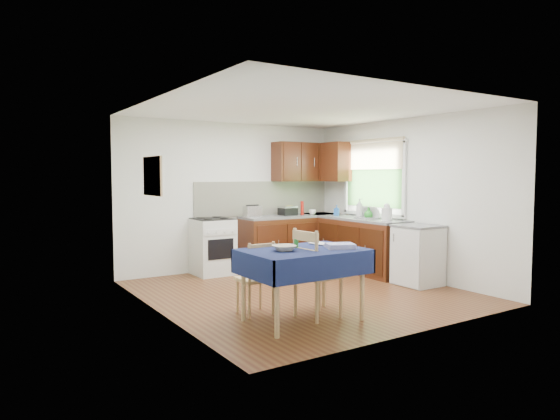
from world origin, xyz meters
TOP-DOWN VIEW (x-y plane):
  - floor at (0.00, 0.00)m, footprint 4.20×4.20m
  - ceiling at (0.00, 0.00)m, footprint 4.00×4.20m
  - wall_back at (0.00, 2.10)m, footprint 4.00×0.02m
  - wall_front at (0.00, -2.10)m, footprint 4.00×0.02m
  - wall_left at (-2.00, 0.00)m, footprint 0.02×4.20m
  - wall_right at (2.00, 0.00)m, footprint 0.02×4.20m
  - base_cabinets at (1.36, 1.26)m, footprint 1.90×2.30m
  - worktop_back at (1.05, 1.80)m, footprint 1.90×0.60m
  - worktop_right at (1.70, 0.65)m, footprint 0.60×1.70m
  - worktop_corner at (1.70, 1.80)m, footprint 0.60×0.60m
  - splashback at (0.65, 2.08)m, footprint 2.70×0.02m
  - upper_cabinets at (1.52, 1.80)m, footprint 1.20×0.85m
  - stove at (-0.50, 1.80)m, footprint 0.60×0.61m
  - window at (1.97, 0.70)m, footprint 0.04×1.48m
  - fridge at (1.70, -0.55)m, footprint 0.58×0.60m
  - corkboard at (-1.97, 0.30)m, footprint 0.04×0.62m
  - dining_table at (-0.77, -1.12)m, footprint 1.32×0.89m
  - chair_far at (-1.07, -0.62)m, footprint 0.39×0.39m
  - chair_near at (-0.60, -1.10)m, footprint 0.49×0.49m
  - toaster at (0.22, 1.76)m, footprint 0.28×0.17m
  - sandwich_press at (0.96, 1.79)m, footprint 0.28×0.24m
  - sauce_bottle at (1.23, 1.74)m, footprint 0.06×0.06m
  - yellow_packet at (1.03, 1.86)m, footprint 0.14×0.12m
  - dish_rack at (1.74, 0.52)m, footprint 0.43×0.33m
  - kettle at (1.65, 0.05)m, footprint 0.16×0.16m
  - cup at (1.41, 1.66)m, footprint 0.12×0.12m
  - soap_bottle_a at (1.69, 0.72)m, footprint 0.17×0.17m
  - soap_bottle_b at (1.66, 1.29)m, footprint 0.12×0.12m
  - soap_bottle_c at (1.71, 0.52)m, footprint 0.15×0.15m
  - plate_bowl at (-1.00, -1.09)m, footprint 0.29×0.29m
  - book at (-0.45, -0.92)m, footprint 0.20×0.25m
  - spice_jar at (-0.76, -0.97)m, footprint 0.05×0.05m
  - tea_towel at (-0.38, -1.28)m, footprint 0.37×0.34m

SIDE VIEW (x-z plane):
  - floor at x=0.00m, z-range 0.00..0.00m
  - base_cabinets at x=1.36m, z-range 0.00..0.86m
  - fridge at x=1.70m, z-range 0.00..0.88m
  - chair_far at x=-1.07m, z-range 0.02..0.88m
  - stove at x=-0.50m, z-range 0.00..0.92m
  - chair_near at x=-0.60m, z-range 0.03..1.04m
  - dining_table at x=-0.77m, z-range 0.29..1.09m
  - book at x=-0.45m, z-range 0.80..0.81m
  - tea_towel at x=-0.38m, z-range 0.80..0.85m
  - plate_bowl at x=-1.00m, z-range 0.80..0.86m
  - spice_jar at x=-0.76m, z-range 0.80..0.90m
  - worktop_back at x=1.05m, z-range 0.86..0.90m
  - worktop_right at x=1.70m, z-range 0.86..0.90m
  - worktop_corner at x=1.70m, z-range 0.86..0.90m
  - dish_rack at x=1.74m, z-range 0.82..1.03m
  - cup at x=1.41m, z-range 0.90..1.00m
  - sandwich_press at x=0.96m, z-range 0.90..1.06m
  - yellow_packet at x=1.03m, z-range 0.90..1.06m
  - soap_bottle_c at x=1.71m, z-range 0.90..1.09m
  - soap_bottle_b at x=1.66m, z-range 0.90..1.09m
  - toaster at x=0.22m, z-range 0.89..1.11m
  - kettle at x=1.65m, z-range 0.88..1.16m
  - sauce_bottle at x=1.23m, z-range 0.90..1.14m
  - soap_bottle_a at x=1.69m, z-range 0.90..1.22m
  - splashback at x=0.65m, z-range 0.90..1.50m
  - wall_back at x=0.00m, z-range 0.00..2.50m
  - wall_front at x=0.00m, z-range 0.00..2.50m
  - wall_left at x=-2.00m, z-range 0.00..2.50m
  - wall_right at x=2.00m, z-range 0.00..2.50m
  - corkboard at x=-1.97m, z-range 1.36..1.83m
  - window at x=1.97m, z-range 1.02..2.28m
  - upper_cabinets at x=1.52m, z-range 1.50..2.20m
  - ceiling at x=0.00m, z-range 2.49..2.51m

